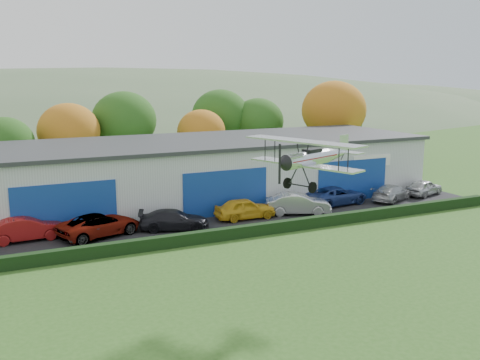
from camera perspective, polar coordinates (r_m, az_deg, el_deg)
name	(u,v)px	position (r m, az deg, el deg)	size (l,w,h in m)	color
apron	(207,221)	(41.26, -3.49, -4.30)	(48.00, 9.00, 0.05)	black
hedge	(233,233)	(36.90, -0.72, -5.53)	(46.00, 0.60, 0.80)	black
hangar	(198,170)	(47.74, -4.40, 1.03)	(40.60, 12.60, 5.30)	#B2B7BC
tree_belt	(116,126)	(58.23, -12.75, 5.52)	(75.70, 13.22, 10.12)	#3D2614
distant_hills	(17,165)	(158.01, -22.24, 1.48)	(430.00, 196.00, 56.00)	#4C6642
car_1	(26,228)	(38.93, -21.37, -4.72)	(1.72, 4.93, 1.62)	maroon
car_2	(99,225)	(38.40, -14.44, -4.55)	(2.61, 5.66, 1.57)	gray
car_3	(174,220)	(39.06, -6.89, -4.12)	(2.00, 4.92, 1.43)	black
car_4	(245,208)	(41.63, 0.53, -2.98)	(1.87, 4.66, 1.59)	gold
car_5	(298,204)	(43.19, 6.05, -2.47)	(1.76, 5.06, 1.67)	silver
car_6	(337,195)	(46.86, 10.03, -1.60)	(2.53, 5.49, 1.52)	navy
car_7	(392,193)	(49.39, 15.53, -1.27)	(1.95, 4.80, 1.39)	silver
car_8	(424,187)	(52.33, 18.61, -0.73)	(1.71, 4.26, 1.45)	silver
biplane	(313,156)	(27.27, 7.59, 2.47)	(5.74, 6.45, 2.44)	silver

